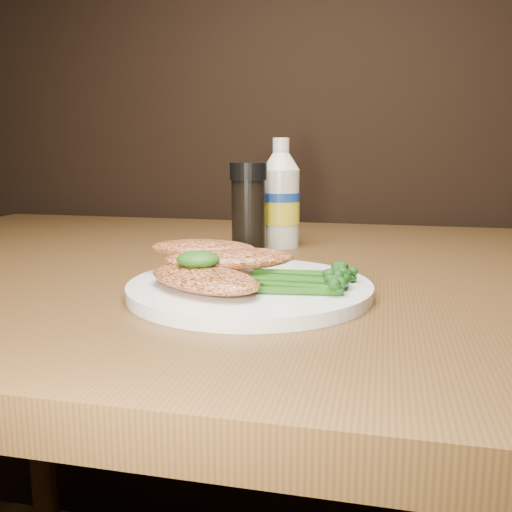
# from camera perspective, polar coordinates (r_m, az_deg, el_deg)

# --- Properties ---
(plate) EXTENTS (0.24, 0.24, 0.01)m
(plate) POSITION_cam_1_polar(r_m,az_deg,el_deg) (0.56, -0.63, -3.29)
(plate) COLOR white
(plate) RESTS_ON dining_table
(chicken_front) EXTENTS (0.15, 0.13, 0.02)m
(chicken_front) POSITION_cam_1_polar(r_m,az_deg,el_deg) (0.53, -5.25, -2.29)
(chicken_front) COLOR #E07F47
(chicken_front) RESTS_ON plate
(chicken_mid) EXTENTS (0.15, 0.11, 0.02)m
(chicken_mid) POSITION_cam_1_polar(r_m,az_deg,el_deg) (0.57, -2.65, -0.27)
(chicken_mid) COLOR #E07F47
(chicken_mid) RESTS_ON plate
(chicken_back) EXTENTS (0.12, 0.07, 0.02)m
(chicken_back) POSITION_cam_1_polar(r_m,az_deg,el_deg) (0.60, -5.42, 0.80)
(chicken_back) COLOR #E07F47
(chicken_back) RESTS_ON plate
(pesto_front) EXTENTS (0.05, 0.05, 0.02)m
(pesto_front) POSITION_cam_1_polar(r_m,az_deg,el_deg) (0.54, -5.89, -0.35)
(pesto_front) COLOR black
(pesto_front) RESTS_ON chicken_front
(broccolini_bundle) EXTENTS (0.12, 0.09, 0.02)m
(broccolini_bundle) POSITION_cam_1_polar(r_m,az_deg,el_deg) (0.54, 4.31, -2.05)
(broccolini_bundle) COLOR #215613
(broccolini_bundle) RESTS_ON plate
(mayo_bottle) EXTENTS (0.06, 0.06, 0.16)m
(mayo_bottle) POSITION_cam_1_polar(r_m,az_deg,el_deg) (0.81, 2.51, 6.37)
(mayo_bottle) COLOR beige
(mayo_bottle) RESTS_ON dining_table
(pepper_grinder) EXTENTS (0.06, 0.06, 0.12)m
(pepper_grinder) POSITION_cam_1_polar(r_m,az_deg,el_deg) (0.77, -0.75, 4.84)
(pepper_grinder) COLOR black
(pepper_grinder) RESTS_ON dining_table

